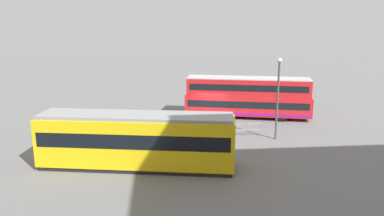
# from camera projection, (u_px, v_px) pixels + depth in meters

# --- Properties ---
(ground_plane) EXTENTS (160.00, 160.00, 0.00)m
(ground_plane) POSITION_uv_depth(u_px,v_px,m) (211.00, 121.00, 33.73)
(ground_plane) COLOR slate
(double_decker_bus) EXTENTS (12.08, 5.05, 3.89)m
(double_decker_bus) POSITION_uv_depth(u_px,v_px,m) (247.00, 97.00, 34.70)
(double_decker_bus) COLOR red
(double_decker_bus) RESTS_ON ground
(tram_yellow) EXTENTS (12.48, 4.54, 3.45)m
(tram_yellow) POSITION_uv_depth(u_px,v_px,m) (136.00, 140.00, 22.70)
(tram_yellow) COLOR yellow
(tram_yellow) RESTS_ON ground
(pedestrian_near_railing) EXTENTS (0.45, 0.45, 1.80)m
(pedestrian_near_railing) POSITION_uv_depth(u_px,v_px,m) (155.00, 121.00, 29.86)
(pedestrian_near_railing) COLOR black
(pedestrian_near_railing) RESTS_ON ground
(pedestrian_railing) EXTENTS (7.06, 0.44, 1.08)m
(pedestrian_railing) POSITION_uv_depth(u_px,v_px,m) (218.00, 129.00, 28.79)
(pedestrian_railing) COLOR gray
(pedestrian_railing) RESTS_ON ground
(info_sign) EXTENTS (0.93, 0.17, 2.21)m
(info_sign) POSITION_uv_depth(u_px,v_px,m) (173.00, 123.00, 27.63)
(info_sign) COLOR slate
(info_sign) RESTS_ON ground
(street_lamp) EXTENTS (0.36, 0.36, 6.37)m
(street_lamp) POSITION_uv_depth(u_px,v_px,m) (278.00, 92.00, 27.68)
(street_lamp) COLOR #4C4C51
(street_lamp) RESTS_ON ground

